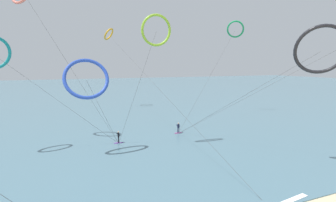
{
  "coord_description": "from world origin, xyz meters",
  "views": [
    {
      "loc": [
        -12.12,
        -5.62,
        10.98
      ],
      "look_at": [
        0.0,
        23.46,
        6.63
      ],
      "focal_mm": 28.08,
      "sensor_mm": 36.0,
      "label": 1
    }
  ],
  "objects_px": {
    "surfer_magenta": "(178,129)",
    "kite_charcoal": "(321,50)",
    "kite_amber": "(109,34)",
    "kite_cobalt": "(86,79)",
    "kite_emerald": "(235,29)",
    "kite_lime": "(156,30)",
    "surfer_violet": "(119,138)"
  },
  "relations": [
    {
      "from": "surfer_magenta",
      "to": "kite_charcoal",
      "type": "relative_size",
      "value": 0.08
    },
    {
      "from": "kite_amber",
      "to": "kite_cobalt",
      "type": "bearing_deg",
      "value": 20.66
    },
    {
      "from": "surfer_magenta",
      "to": "kite_emerald",
      "type": "relative_size",
      "value": 0.08
    },
    {
      "from": "kite_emerald",
      "to": "kite_cobalt",
      "type": "height_order",
      "value": "kite_emerald"
    },
    {
      "from": "kite_emerald",
      "to": "kite_lime",
      "type": "bearing_deg",
      "value": 70.99
    },
    {
      "from": "kite_amber",
      "to": "surfer_violet",
      "type": "bearing_deg",
      "value": 26.57
    },
    {
      "from": "kite_cobalt",
      "to": "kite_amber",
      "type": "bearing_deg",
      "value": 76.75
    },
    {
      "from": "kite_lime",
      "to": "kite_charcoal",
      "type": "relative_size",
      "value": 0.85
    },
    {
      "from": "kite_emerald",
      "to": "kite_charcoal",
      "type": "height_order",
      "value": "kite_emerald"
    },
    {
      "from": "kite_emerald",
      "to": "kite_amber",
      "type": "bearing_deg",
      "value": 1.41
    },
    {
      "from": "surfer_violet",
      "to": "surfer_magenta",
      "type": "distance_m",
      "value": 10.17
    },
    {
      "from": "kite_lime",
      "to": "kite_charcoal",
      "type": "xyz_separation_m",
      "value": [
        13.07,
        -13.58,
        -2.9
      ]
    },
    {
      "from": "kite_emerald",
      "to": "kite_charcoal",
      "type": "bearing_deg",
      "value": 104.24
    },
    {
      "from": "kite_charcoal",
      "to": "kite_emerald",
      "type": "bearing_deg",
      "value": -76.16
    },
    {
      "from": "kite_cobalt",
      "to": "kite_charcoal",
      "type": "bearing_deg",
      "value": -30.2
    },
    {
      "from": "kite_lime",
      "to": "kite_emerald",
      "type": "bearing_deg",
      "value": -145.92
    },
    {
      "from": "kite_emerald",
      "to": "kite_cobalt",
      "type": "xyz_separation_m",
      "value": [
        -34.73,
        -17.95,
        -9.65
      ]
    },
    {
      "from": "kite_amber",
      "to": "kite_emerald",
      "type": "height_order",
      "value": "kite_emerald"
    },
    {
      "from": "surfer_magenta",
      "to": "kite_lime",
      "type": "bearing_deg",
      "value": 14.35
    },
    {
      "from": "surfer_violet",
      "to": "kite_amber",
      "type": "bearing_deg",
      "value": 171.56
    },
    {
      "from": "kite_amber",
      "to": "kite_charcoal",
      "type": "xyz_separation_m",
      "value": [
        12.77,
        -49.16,
        -6.1
      ]
    },
    {
      "from": "kite_charcoal",
      "to": "kite_cobalt",
      "type": "height_order",
      "value": "kite_charcoal"
    },
    {
      "from": "kite_lime",
      "to": "kite_cobalt",
      "type": "xyz_separation_m",
      "value": [
        -8.98,
        -0.04,
        -6.07
      ]
    },
    {
      "from": "surfer_violet",
      "to": "kite_charcoal",
      "type": "relative_size",
      "value": 0.08
    },
    {
      "from": "kite_lime",
      "to": "kite_charcoal",
      "type": "bearing_deg",
      "value": 133.17
    },
    {
      "from": "kite_cobalt",
      "to": "surfer_magenta",
      "type": "bearing_deg",
      "value": 18.87
    },
    {
      "from": "kite_emerald",
      "to": "kite_charcoal",
      "type": "distance_m",
      "value": 34.56
    },
    {
      "from": "kite_amber",
      "to": "kite_cobalt",
      "type": "distance_m",
      "value": 37.96
    },
    {
      "from": "surfer_violet",
      "to": "kite_cobalt",
      "type": "bearing_deg",
      "value": -56.3
    },
    {
      "from": "surfer_violet",
      "to": "kite_cobalt",
      "type": "relative_size",
      "value": 0.14
    },
    {
      "from": "surfer_violet",
      "to": "surfer_magenta",
      "type": "xyz_separation_m",
      "value": [
        10.03,
        1.7,
        0.0
      ]
    },
    {
      "from": "kite_amber",
      "to": "kite_cobalt",
      "type": "xyz_separation_m",
      "value": [
        -9.28,
        -35.62,
        -9.27
      ]
    }
  ]
}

